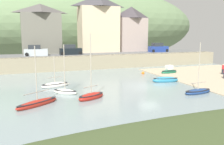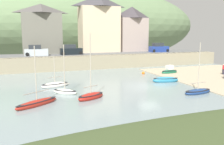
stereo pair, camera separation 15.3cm
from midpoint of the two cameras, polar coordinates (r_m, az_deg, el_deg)
name	(u,v)px [view 2 (the right image)]	position (r m, az deg, el deg)	size (l,w,h in m)	color
ground	(215,105)	(24.38, 22.44, -6.88)	(48.00, 41.00, 0.61)	gray
quay_seawall	(104,61)	(46.89, -1.63, 2.72)	(48.00, 9.40, 2.40)	gray
hillside_backdrop	(81,25)	(84.11, -7.11, 10.55)	(80.00, 44.00, 25.04)	#647E55
waterfront_building_left	(42,29)	(52.09, -15.63, 9.60)	(7.75, 4.97, 9.67)	slate
waterfront_building_centre	(99,24)	(54.37, -2.89, 11.05)	(8.47, 5.03, 11.85)	beige
waterfront_building_right	(132,29)	(57.08, 4.60, 9.92)	(6.44, 4.76, 9.78)	#A5938A
fishing_boat_green	(166,80)	(34.41, 12.18, -1.65)	(3.70, 1.76, 0.93)	teal
dinghy_open_wooden	(37,103)	(23.93, -16.50, -6.62)	(4.22, 3.24, 5.58)	maroon
motorboat_with_cabin	(65,91)	(27.78, -10.48, -4.21)	(2.77, 2.63, 5.46)	white
sailboat_tall_mast	(55,85)	(31.42, -12.69, -2.75)	(3.60, 1.99, 3.97)	white
sailboat_blue_trim	(198,91)	(29.00, 19.05, -4.05)	(3.69, 1.69, 5.67)	navy
rowboat_small_beached	(91,96)	(25.30, -4.63, -5.33)	(3.36, 2.48, 6.66)	#A72118
sailboat_white_hull	(169,71)	(41.53, 13.01, 0.28)	(3.12, 1.56, 1.55)	#185A3C
parked_car_near_slipway	(36,51)	(47.62, -16.73, 4.67)	(4.26, 2.14, 1.95)	#B1BEC3
parked_car_by_wall	(71,50)	(48.39, -9.23, 5.00)	(4.13, 1.82, 1.95)	black
parked_car_end_of_row	(159,48)	(55.20, 10.63, 5.46)	(4.13, 1.82, 1.95)	navy
person_on_slipway	(223,69)	(42.69, 24.09, 0.78)	(0.34, 0.34, 1.62)	#282833
mooring_buoy	(143,73)	(40.39, 7.23, -0.12)	(0.49, 0.49, 0.49)	orange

